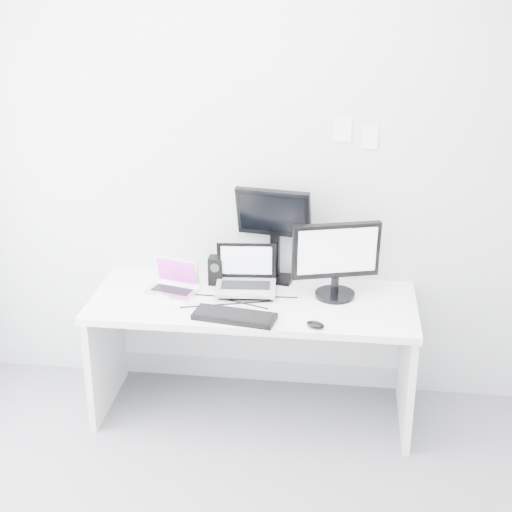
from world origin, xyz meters
name	(u,v)px	position (x,y,z in m)	size (l,w,h in m)	color
back_wall	(260,174)	(0.00, 1.60, 1.35)	(3.60, 3.60, 0.00)	#BBBEC0
desk	(253,357)	(0.00, 1.25, 0.36)	(1.80, 0.70, 0.73)	white
macbook	(170,277)	(-0.47, 1.27, 0.83)	(0.27, 0.20, 0.20)	silver
speaker	(216,270)	(-0.24, 1.44, 0.81)	(0.08, 0.08, 0.17)	black
dell_laptop	(245,271)	(-0.05, 1.32, 0.87)	(0.34, 0.26, 0.28)	#A7A9AE
rear_monitor	(274,233)	(0.09, 1.54, 1.02)	(0.43, 0.15, 0.58)	black
samsung_monitor	(336,259)	(0.45, 1.35, 0.95)	(0.49, 0.22, 0.45)	black
keyboard	(234,316)	(-0.07, 1.01, 0.74)	(0.43, 0.15, 0.03)	black
mouse	(315,325)	(0.36, 0.96, 0.75)	(0.10, 0.06, 0.03)	black
wall_note_0	(342,129)	(0.45, 1.59, 1.62)	(0.10, 0.00, 0.14)	white
wall_note_1	(370,137)	(0.60, 1.59, 1.58)	(0.09, 0.00, 0.13)	white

